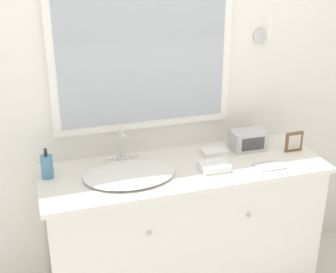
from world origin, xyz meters
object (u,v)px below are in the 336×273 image
Objects in this scene: sink_basin at (129,173)px; soap_bottle at (47,166)px; picture_frame at (294,142)px; appliance_box at (248,140)px.

sink_basin reaches higher than soap_bottle.
sink_basin is 4.00× the size of picture_frame.
appliance_box is at bearing 9.60° from sink_basin.
soap_bottle is 1.47m from picture_frame.
sink_basin is 2.93× the size of soap_bottle.
soap_bottle is at bearing 176.12° from picture_frame.
sink_basin is at bearing -170.40° from appliance_box.
picture_frame is (0.25, -0.11, 0.00)m from appliance_box.
soap_bottle is 0.82× the size of appliance_box.
soap_bottle is 1.37× the size of picture_frame.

